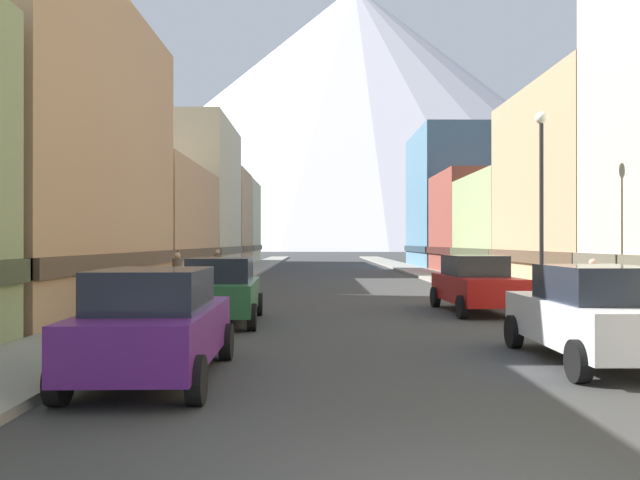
{
  "coord_description": "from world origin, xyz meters",
  "views": [
    {
      "loc": [
        -1.24,
        -5.04,
        2.21
      ],
      "look_at": [
        -0.92,
        40.14,
        2.34
      ],
      "focal_mm": 35.74,
      "sensor_mm": 36.0,
      "label": 1
    }
  ],
  "objects_px": {
    "streetlamp_right": "(541,181)",
    "pedestrian_0": "(593,291)",
    "potted_plant_0": "(129,293)",
    "pedestrian_1": "(177,277)",
    "pedestrian_2": "(218,267)",
    "car_left_0": "(155,324)",
    "car_right_0": "(593,314)",
    "car_right_1": "(476,283)",
    "trash_bin_right": "(597,300)",
    "car_left_1": "(222,290)"
  },
  "relations": [
    {
      "from": "car_right_0",
      "to": "pedestrian_0",
      "type": "bearing_deg",
      "value": 66.39
    },
    {
      "from": "potted_plant_0",
      "to": "pedestrian_0",
      "type": "xyz_separation_m",
      "value": [
        13.25,
        -2.59,
        0.26
      ]
    },
    {
      "from": "potted_plant_0",
      "to": "pedestrian_1",
      "type": "relative_size",
      "value": 0.52
    },
    {
      "from": "car_left_1",
      "to": "pedestrian_0",
      "type": "relative_size",
      "value": 2.79
    },
    {
      "from": "pedestrian_0",
      "to": "streetlamp_right",
      "type": "xyz_separation_m",
      "value": [
        -0.9,
        1.38,
        3.1
      ]
    },
    {
      "from": "potted_plant_0",
      "to": "streetlamp_right",
      "type": "relative_size",
      "value": 0.15
    },
    {
      "from": "pedestrian_0",
      "to": "pedestrian_2",
      "type": "distance_m",
      "value": 19.86
    },
    {
      "from": "trash_bin_right",
      "to": "potted_plant_0",
      "type": "bearing_deg",
      "value": 168.96
    },
    {
      "from": "pedestrian_2",
      "to": "pedestrian_0",
      "type": "bearing_deg",
      "value": -50.98
    },
    {
      "from": "pedestrian_0",
      "to": "pedestrian_1",
      "type": "relative_size",
      "value": 0.95
    },
    {
      "from": "car_left_0",
      "to": "pedestrian_2",
      "type": "distance_m",
      "value": 22.49
    },
    {
      "from": "potted_plant_0",
      "to": "pedestrian_0",
      "type": "relative_size",
      "value": 0.55
    },
    {
      "from": "car_right_0",
      "to": "pedestrian_0",
      "type": "distance_m",
      "value": 6.12
    },
    {
      "from": "trash_bin_right",
      "to": "pedestrian_2",
      "type": "height_order",
      "value": "pedestrian_2"
    },
    {
      "from": "car_left_1",
      "to": "potted_plant_0",
      "type": "xyz_separation_m",
      "value": [
        -3.2,
        2.36,
        -0.27
      ]
    },
    {
      "from": "car_left_0",
      "to": "car_right_1",
      "type": "distance_m",
      "value": 12.37
    },
    {
      "from": "car_right_0",
      "to": "pedestrian_0",
      "type": "xyz_separation_m",
      "value": [
        2.45,
        5.61,
        -0.01
      ]
    },
    {
      "from": "trash_bin_right",
      "to": "pedestrian_2",
      "type": "xyz_separation_m",
      "value": [
        -12.6,
        15.45,
        0.28
      ]
    },
    {
      "from": "trash_bin_right",
      "to": "streetlamp_right",
      "type": "xyz_separation_m",
      "value": [
        -1.0,
        1.4,
        3.34
      ]
    },
    {
      "from": "car_left_0",
      "to": "pedestrian_2",
      "type": "relative_size",
      "value": 2.66
    },
    {
      "from": "car_left_1",
      "to": "pedestrian_1",
      "type": "bearing_deg",
      "value": 113.12
    },
    {
      "from": "trash_bin_right",
      "to": "pedestrian_0",
      "type": "relative_size",
      "value": 0.61
    },
    {
      "from": "trash_bin_right",
      "to": "pedestrian_1",
      "type": "height_order",
      "value": "pedestrian_1"
    },
    {
      "from": "car_right_0",
      "to": "trash_bin_right",
      "type": "xyz_separation_m",
      "value": [
        2.55,
        5.59,
        -0.26
      ]
    },
    {
      "from": "car_right_0",
      "to": "trash_bin_right",
      "type": "distance_m",
      "value": 6.15
    },
    {
      "from": "pedestrian_2",
      "to": "trash_bin_right",
      "type": "bearing_deg",
      "value": -50.79
    },
    {
      "from": "potted_plant_0",
      "to": "pedestrian_2",
      "type": "relative_size",
      "value": 0.53
    },
    {
      "from": "pedestrian_0",
      "to": "pedestrian_1",
      "type": "xyz_separation_m",
      "value": [
        -12.5,
        5.97,
        0.04
      ]
    },
    {
      "from": "streetlamp_right",
      "to": "pedestrian_0",
      "type": "bearing_deg",
      "value": -56.92
    },
    {
      "from": "potted_plant_0",
      "to": "car_right_1",
      "type": "bearing_deg",
      "value": 1.28
    },
    {
      "from": "car_right_1",
      "to": "streetlamp_right",
      "type": "xyz_separation_m",
      "value": [
        1.55,
        -1.45,
        3.09
      ]
    },
    {
      "from": "potted_plant_0",
      "to": "pedestrian_2",
      "type": "distance_m",
      "value": 12.87
    },
    {
      "from": "pedestrian_1",
      "to": "streetlamp_right",
      "type": "bearing_deg",
      "value": -21.58
    },
    {
      "from": "potted_plant_0",
      "to": "pedestrian_1",
      "type": "xyz_separation_m",
      "value": [
        0.75,
        3.38,
        0.3
      ]
    },
    {
      "from": "car_left_0",
      "to": "pedestrian_2",
      "type": "bearing_deg",
      "value": 96.26
    },
    {
      "from": "car_right_1",
      "to": "streetlamp_right",
      "type": "bearing_deg",
      "value": -42.95
    },
    {
      "from": "car_left_0",
      "to": "car_right_1",
      "type": "relative_size",
      "value": 0.99
    },
    {
      "from": "car_right_0",
      "to": "streetlamp_right",
      "type": "xyz_separation_m",
      "value": [
        1.55,
        6.99,
        3.09
      ]
    },
    {
      "from": "car_left_0",
      "to": "pedestrian_2",
      "type": "xyz_separation_m",
      "value": [
        -2.45,
        22.36,
        0.02
      ]
    },
    {
      "from": "car_left_0",
      "to": "streetlamp_right",
      "type": "relative_size",
      "value": 0.76
    },
    {
      "from": "car_left_0",
      "to": "car_right_0",
      "type": "xyz_separation_m",
      "value": [
        7.6,
        1.33,
        0.0
      ]
    },
    {
      "from": "car_right_0",
      "to": "car_right_1",
      "type": "distance_m",
      "value": 8.43
    },
    {
      "from": "car_right_1",
      "to": "pedestrian_1",
      "type": "height_order",
      "value": "pedestrian_1"
    },
    {
      "from": "car_left_1",
      "to": "pedestrian_2",
      "type": "xyz_separation_m",
      "value": [
        -2.45,
        15.2,
        0.02
      ]
    },
    {
      "from": "pedestrian_0",
      "to": "car_left_1",
      "type": "bearing_deg",
      "value": 178.71
    },
    {
      "from": "car_left_1",
      "to": "pedestrian_1",
      "type": "xyz_separation_m",
      "value": [
        -2.45,
        5.74,
        0.03
      ]
    },
    {
      "from": "car_left_0",
      "to": "car_right_1",
      "type": "height_order",
      "value": "same"
    },
    {
      "from": "potted_plant_0",
      "to": "car_right_0",
      "type": "bearing_deg",
      "value": -37.18
    },
    {
      "from": "trash_bin_right",
      "to": "streetlamp_right",
      "type": "height_order",
      "value": "streetlamp_right"
    },
    {
      "from": "potted_plant_0",
      "to": "pedestrian_1",
      "type": "height_order",
      "value": "pedestrian_1"
    }
  ]
}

